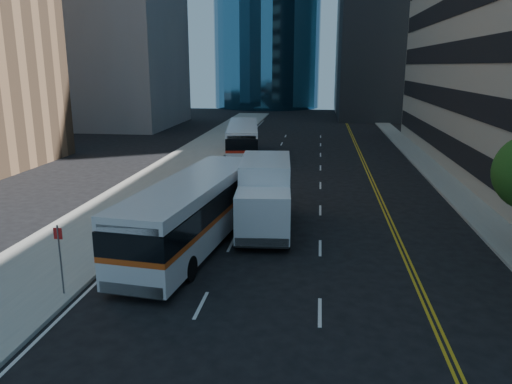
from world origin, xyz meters
The scene contains 6 objects.
ground centered at (0.00, 0.00, 0.00)m, with size 160.00×160.00×0.00m, color black.
sidewalk_west centered at (-10.50, 25.00, 0.07)m, with size 5.00×90.00×0.15m, color gray.
sidewalk_east centered at (9.00, 25.00, 0.07)m, with size 2.00×90.00×0.15m, color gray.
bus_front centered at (-5.10, 7.54, 1.66)m, with size 4.00×12.04×3.05m.
bus_rear centered at (-6.28, 29.74, 1.61)m, with size 4.00×11.63×2.94m.
box_truck centered at (-2.24, 10.41, 1.77)m, with size 2.91×7.17×3.36m.
Camera 1 is at (0.28, -13.06, 7.88)m, focal length 35.00 mm.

